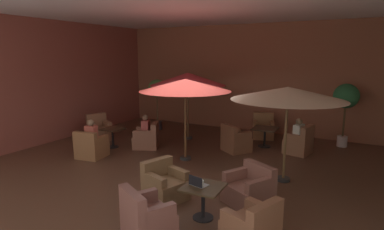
% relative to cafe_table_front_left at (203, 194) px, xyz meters
% --- Properties ---
extents(ground_plane, '(10.72, 9.87, 0.02)m').
position_rel_cafe_table_front_left_xyz_m(ground_plane, '(-1.76, 2.30, -0.50)').
color(ground_plane, brown).
extents(wall_back_brick, '(10.72, 0.08, 4.18)m').
position_rel_cafe_table_front_left_xyz_m(wall_back_brick, '(-1.76, 7.19, 1.60)').
color(wall_back_brick, '#91553B').
rests_on(wall_back_brick, ground_plane).
extents(wall_left_accent, '(0.08, 9.87, 4.18)m').
position_rel_cafe_table_front_left_xyz_m(wall_left_accent, '(-7.08, 2.30, 1.60)').
color(wall_left_accent, brown).
rests_on(wall_left_accent, ground_plane).
extents(ceiling_slab, '(10.72, 9.87, 0.06)m').
position_rel_cafe_table_front_left_xyz_m(ceiling_slab, '(-1.76, 2.30, 3.72)').
color(ceiling_slab, silver).
rests_on(ceiling_slab, wall_back_brick).
extents(cafe_table_front_left, '(0.76, 0.76, 0.63)m').
position_rel_cafe_table_front_left_xyz_m(cafe_table_front_left, '(0.00, 0.00, 0.00)').
color(cafe_table_front_left, black).
rests_on(cafe_table_front_left, ground_plane).
extents(armchair_front_left_north, '(1.10, 1.09, 0.79)m').
position_rel_cafe_table_front_left_xyz_m(armchair_front_left_north, '(0.55, 1.01, -0.19)').
color(armchair_front_left_north, brown).
rests_on(armchair_front_left_north, ground_plane).
extents(armchair_front_left_east, '(0.97, 0.95, 0.80)m').
position_rel_cafe_table_front_left_xyz_m(armchair_front_left_east, '(-1.09, 0.36, -0.19)').
color(armchair_front_left_east, brown).
rests_on(armchair_front_left_east, ground_plane).
extents(armchair_front_left_south, '(1.02, 0.99, 0.87)m').
position_rel_cafe_table_front_left_xyz_m(armchair_front_left_south, '(-0.54, -1.01, -0.16)').
color(armchair_front_left_south, brown).
rests_on(armchair_front_left_south, ground_plane).
extents(armchair_front_left_west, '(0.93, 0.94, 0.81)m').
position_rel_cafe_table_front_left_xyz_m(armchair_front_left_west, '(1.07, -0.41, -0.18)').
color(armchair_front_left_west, brown).
rests_on(armchair_front_left_west, ground_plane).
extents(cafe_table_front_right, '(0.64, 0.64, 0.63)m').
position_rel_cafe_table_front_left_xyz_m(cafe_table_front_right, '(-4.70, 2.72, -0.01)').
color(cafe_table_front_right, black).
rests_on(cafe_table_front_right, ground_plane).
extents(armchair_front_right_north, '(1.03, 1.00, 0.83)m').
position_rel_cafe_table_front_left_xyz_m(armchair_front_right_north, '(-3.68, 3.24, -0.17)').
color(armchair_front_right_north, '#925B45').
rests_on(armchair_front_right_north, ground_plane).
extents(armchair_front_right_east, '(0.93, 0.93, 0.93)m').
position_rel_cafe_table_front_left_xyz_m(armchair_front_right_east, '(-5.74, 3.18, -0.15)').
color(armchair_front_right_east, '#895C40').
rests_on(armchair_front_right_east, ground_plane).
extents(armchair_front_right_south, '(0.85, 0.85, 0.83)m').
position_rel_cafe_table_front_left_xyz_m(armchair_front_right_south, '(-4.51, 1.61, -0.17)').
color(armchair_front_right_south, '#925F3A').
rests_on(armchair_front_right_south, ground_plane).
extents(cafe_table_mid_center, '(0.82, 0.82, 0.63)m').
position_rel_cafe_table_front_left_xyz_m(cafe_table_mid_center, '(-0.32, 5.19, 0.01)').
color(cafe_table_mid_center, black).
rests_on(cafe_table_mid_center, ground_plane).
extents(armchair_mid_center_north, '(0.84, 0.86, 0.90)m').
position_rel_cafe_table_front_left_xyz_m(armchair_mid_center_north, '(0.82, 4.95, -0.15)').
color(armchair_mid_center_north, '#8F5F41').
rests_on(armchair_mid_center_north, ground_plane).
extents(armchair_mid_center_east, '(0.93, 0.93, 0.90)m').
position_rel_cafe_table_front_left_xyz_m(armchair_mid_center_east, '(-0.70, 6.31, -0.16)').
color(armchair_mid_center_east, '#8F6039').
rests_on(armchair_mid_center_east, ground_plane).
extents(armchair_mid_center_south, '(1.02, 1.01, 0.87)m').
position_rel_cafe_table_front_left_xyz_m(armchair_mid_center_south, '(-0.99, 4.23, -0.16)').
color(armchair_mid_center_south, brown).
rests_on(armchair_mid_center_south, ground_plane).
extents(patio_umbrella_tall_red, '(2.63, 2.63, 2.28)m').
position_rel_cafe_table_front_left_xyz_m(patio_umbrella_tall_red, '(0.90, 2.53, 1.63)').
color(patio_umbrella_tall_red, '#2D2D2D').
rests_on(patio_umbrella_tall_red, ground_plane).
extents(patio_umbrella_center_beige, '(2.59, 2.59, 2.34)m').
position_rel_cafe_table_front_left_xyz_m(patio_umbrella_center_beige, '(-1.98, 2.79, 1.67)').
color(patio_umbrella_center_beige, '#2D2D2D').
rests_on(patio_umbrella_center_beige, ground_plane).
extents(patio_umbrella_near_wall, '(2.69, 2.69, 2.39)m').
position_rel_cafe_table_front_left_xyz_m(patio_umbrella_near_wall, '(-3.06, 4.87, 1.67)').
color(patio_umbrella_near_wall, '#2D2D2D').
rests_on(patio_umbrella_near_wall, ground_plane).
extents(potted_tree_left_corner, '(0.80, 0.80, 2.09)m').
position_rel_cafe_table_front_left_xyz_m(potted_tree_left_corner, '(1.94, 6.44, 1.10)').
color(potted_tree_left_corner, silver).
rests_on(potted_tree_left_corner, ground_plane).
extents(potted_tree_mid_left, '(0.71, 0.71, 2.04)m').
position_rel_cafe_table_front_left_xyz_m(potted_tree_mid_left, '(-4.85, 5.53, 1.03)').
color(potted_tree_mid_left, '#362D33').
rests_on(potted_tree_mid_left, ground_plane).
extents(patron_blue_shirt, '(0.36, 0.43, 0.68)m').
position_rel_cafe_table_front_left_xyz_m(patron_blue_shirt, '(-3.72, 3.22, 0.23)').
color(patron_blue_shirt, '#B54C47').
rests_on(patron_blue_shirt, ground_plane).
extents(patron_by_window, '(0.36, 0.27, 0.70)m').
position_rel_cafe_table_front_left_xyz_m(patron_by_window, '(-4.52, 1.64, 0.28)').
color(patron_by_window, '#BB5343').
rests_on(patron_by_window, ground_plane).
extents(patron_with_friend, '(0.29, 0.43, 0.66)m').
position_rel_cafe_table_front_left_xyz_m(patron_with_friend, '(0.78, 4.95, 0.25)').
color(patron_with_friend, silver).
rests_on(patron_with_friend, ground_plane).
extents(iced_drink_cup, '(0.08, 0.08, 0.11)m').
position_rel_cafe_table_front_left_xyz_m(iced_drink_cup, '(-0.03, -0.01, 0.20)').
color(iced_drink_cup, white).
rests_on(iced_drink_cup, cafe_table_front_left).
extents(open_laptop, '(0.35, 0.28, 0.20)m').
position_rel_cafe_table_front_left_xyz_m(open_laptop, '(-0.11, -0.03, 0.20)').
color(open_laptop, '#9EA0A5').
rests_on(open_laptop, cafe_table_front_left).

